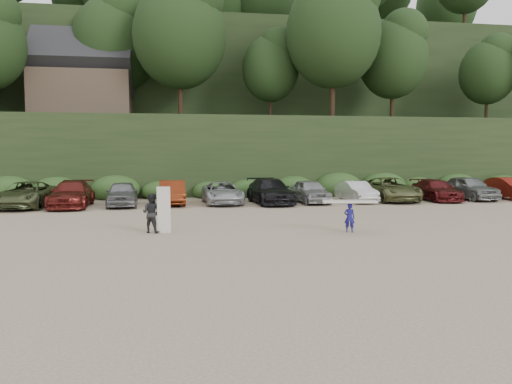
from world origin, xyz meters
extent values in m
plane|color=tan|center=(0.00, 0.00, 0.00)|extent=(120.00, 120.00, 0.00)
cube|color=black|center=(0.00, 22.00, 3.00)|extent=(80.00, 14.00, 6.00)
cube|color=black|center=(0.00, 40.00, 8.00)|extent=(90.00, 30.00, 16.00)
ellipsoid|color=black|center=(0.00, 22.00, 11.00)|extent=(66.00, 12.00, 10.00)
cube|color=#2B491E|center=(-0.55, 14.50, 0.60)|extent=(46.20, 2.00, 1.20)
cube|color=brown|center=(-12.00, 24.00, 8.00)|extent=(8.00, 6.00, 4.00)
imported|color=#485330|center=(-13.06, 9.82, 0.77)|extent=(2.84, 5.64, 1.53)
imported|color=#5D1915|center=(-10.47, 9.62, 0.78)|extent=(2.29, 5.41, 1.56)
imported|color=slate|center=(-7.58, 9.77, 0.76)|extent=(2.03, 4.54, 1.51)
imported|color=maroon|center=(-4.59, 10.28, 0.75)|extent=(1.62, 4.56, 1.50)
imported|color=#ACADB2|center=(-1.47, 10.16, 0.70)|extent=(2.47, 5.09, 1.39)
imported|color=black|center=(1.57, 9.84, 0.79)|extent=(2.60, 5.61, 1.59)
imported|color=#98999D|center=(4.19, 9.86, 0.76)|extent=(2.06, 4.55, 1.52)
imported|color=silver|center=(7.32, 9.86, 0.69)|extent=(1.68, 4.24, 1.37)
imported|color=#60653A|center=(9.83, 10.22, 0.78)|extent=(2.63, 5.65, 1.57)
imported|color=#521215|center=(13.02, 9.95, 0.70)|extent=(2.15, 4.93, 1.41)
imported|color=gray|center=(15.62, 10.23, 0.82)|extent=(2.29, 4.97, 1.65)
imported|color=maroon|center=(18.60, 10.03, 0.76)|extent=(1.79, 4.65, 1.51)
imported|color=navy|center=(2.56, -1.94, 0.59)|extent=(0.50, 0.41, 1.19)
cube|color=silver|center=(2.56, -1.94, 1.26)|extent=(2.25, 1.02, 0.09)
imported|color=black|center=(-5.41, -0.76, 0.80)|extent=(0.96, 0.88, 1.60)
cube|color=silver|center=(-4.90, -1.00, 0.95)|extent=(0.55, 0.32, 1.89)
camera|label=1|loc=(-4.50, -21.21, 3.24)|focal=35.00mm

